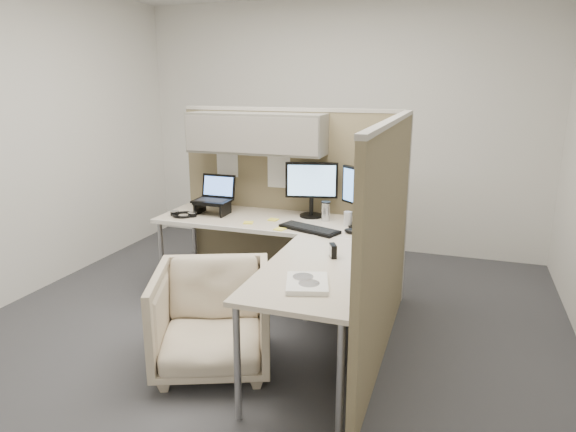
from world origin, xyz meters
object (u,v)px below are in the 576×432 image
(desk, at_px, (286,241))
(keyboard, at_px, (309,229))
(office_chair, at_px, (212,314))
(monitor_left, at_px, (312,185))

(desk, height_order, keyboard, keyboard)
(office_chair, xyz_separation_m, keyboard, (0.39, 0.91, 0.36))
(desk, relative_size, keyboard, 4.09)
(office_chair, distance_m, monitor_left, 1.48)
(office_chair, relative_size, keyboard, 1.55)
(monitor_left, height_order, keyboard, monitor_left)
(office_chair, distance_m, keyboard, 1.05)
(desk, xyz_separation_m, keyboard, (0.13, 0.19, 0.05))
(office_chair, bearing_deg, monitor_left, 55.67)
(desk, bearing_deg, office_chair, -109.79)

